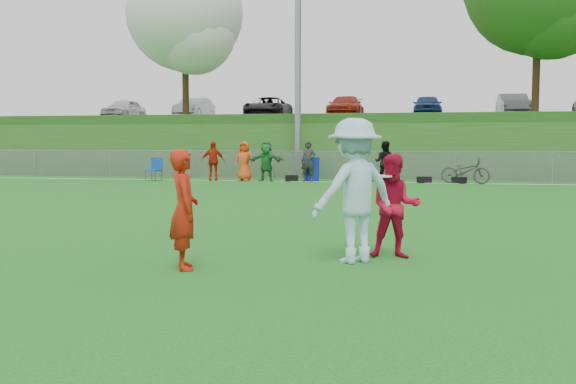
% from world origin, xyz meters
% --- Properties ---
extents(ground, '(120.00, 120.00, 0.00)m').
position_xyz_m(ground, '(0.00, 0.00, 0.00)').
color(ground, '#135C18').
rests_on(ground, ground).
extents(sideline_far, '(60.00, 0.10, 0.01)m').
position_xyz_m(sideline_far, '(0.00, 18.00, 0.01)').
color(sideline_far, white).
rests_on(sideline_far, ground).
extents(fence, '(58.00, 0.06, 1.30)m').
position_xyz_m(fence, '(0.00, 20.00, 0.65)').
color(fence, gray).
rests_on(fence, ground).
extents(light_pole, '(1.20, 0.40, 12.15)m').
position_xyz_m(light_pole, '(-3.00, 20.80, 6.71)').
color(light_pole, gray).
rests_on(light_pole, ground).
extents(berm, '(120.00, 18.00, 3.00)m').
position_xyz_m(berm, '(0.00, 31.00, 1.50)').
color(berm, '#1E4814').
rests_on(berm, ground).
extents(parking_lot, '(120.00, 12.00, 0.10)m').
position_xyz_m(parking_lot, '(0.00, 33.00, 3.05)').
color(parking_lot, black).
rests_on(parking_lot, berm).
extents(tree_white_flowering, '(6.30, 6.30, 8.78)m').
position_xyz_m(tree_white_flowering, '(-9.84, 24.92, 8.32)').
color(tree_white_flowering, black).
rests_on(tree_white_flowering, berm).
extents(car_row, '(32.04, 5.18, 1.44)m').
position_xyz_m(car_row, '(-1.17, 32.00, 3.82)').
color(car_row, silver).
rests_on(car_row, parking_lot).
extents(spectator_row, '(8.34, 0.82, 1.69)m').
position_xyz_m(spectator_row, '(-3.15, 18.00, 0.85)').
color(spectator_row, '#B9260C').
rests_on(spectator_row, ground).
extents(gear_bags, '(7.47, 0.54, 0.26)m').
position_xyz_m(gear_bags, '(1.23, 18.10, 0.13)').
color(gear_bags, black).
rests_on(gear_bags, ground).
extents(player_red_left, '(0.60, 0.69, 1.58)m').
position_xyz_m(player_red_left, '(-0.58, -0.53, 0.79)').
color(player_red_left, '#AF1D0C').
rests_on(player_red_left, ground).
extents(player_red_center, '(0.78, 0.63, 1.51)m').
position_xyz_m(player_red_center, '(2.11, 0.84, 0.75)').
color(player_red_center, red).
rests_on(player_red_center, ground).
extents(player_blue, '(1.47, 1.41, 2.01)m').
position_xyz_m(player_blue, '(1.56, 0.41, 1.00)').
color(player_blue, '#ABD4ED').
rests_on(player_blue, ground).
extents(frisbee, '(0.29, 0.29, 0.03)m').
position_xyz_m(frisbee, '(1.92, 0.75, 1.19)').
color(frisbee, silver).
rests_on(frisbee, ground).
extents(recycling_bin, '(0.77, 0.77, 1.01)m').
position_xyz_m(recycling_bin, '(-1.98, 18.46, 0.51)').
color(recycling_bin, '#0E21A2').
rests_on(recycling_bin, ground).
extents(camp_chair, '(0.64, 0.65, 1.00)m').
position_xyz_m(camp_chair, '(-8.60, 17.22, 0.29)').
color(camp_chair, '#0E419E').
rests_on(camp_chair, ground).
extents(bicycle, '(2.05, 1.22, 1.02)m').
position_xyz_m(bicycle, '(4.33, 17.99, 0.51)').
color(bicycle, '#2D2D2F').
rests_on(bicycle, ground).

